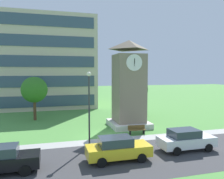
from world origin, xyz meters
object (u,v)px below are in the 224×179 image
(tree_near_tower, at_px, (136,90))
(parked_car_black, at_px, (2,159))
(clock_tower, at_px, (129,89))
(parked_car_white, at_px, (186,139))
(park_bench, at_px, (137,129))
(parked_car_yellow, at_px, (118,148))
(street_lamp, at_px, (89,101))
(tree_by_building, at_px, (34,90))

(tree_near_tower, distance_m, parked_car_black, 20.85)
(clock_tower, height_order, parked_car_white, clock_tower)
(park_bench, xyz_separation_m, parked_car_yellow, (-3.83, -5.96, 0.40))
(park_bench, relative_size, parked_car_black, 0.41)
(parked_car_yellow, bearing_deg, parked_car_white, 5.68)
(street_lamp, distance_m, tree_by_building, 13.30)
(street_lamp, height_order, parked_car_yellow, street_lamp)
(street_lamp, relative_size, parked_car_black, 1.43)
(clock_tower, height_order, parked_car_black, clock_tower)
(parked_car_white, bearing_deg, tree_near_tower, 85.05)
(parked_car_black, bearing_deg, tree_by_building, 86.68)
(tree_by_building, bearing_deg, parked_car_black, -93.32)
(park_bench, relative_size, parked_car_white, 0.40)
(street_lamp, xyz_separation_m, parked_car_yellow, (1.45, -3.43, -3.00))
(street_lamp, bearing_deg, parked_car_black, -150.43)
(park_bench, bearing_deg, street_lamp, -154.36)
(clock_tower, relative_size, park_bench, 5.40)
(parked_car_black, xyz_separation_m, parked_car_yellow, (7.49, -0.00, 0.00))
(park_bench, distance_m, parked_car_white, 5.77)
(tree_by_building, relative_size, parked_car_black, 1.29)
(tree_near_tower, distance_m, parked_car_white, 14.37)
(street_lamp, distance_m, tree_near_tower, 14.06)
(parked_car_black, bearing_deg, street_lamp, 29.57)
(clock_tower, xyz_separation_m, tree_by_building, (-10.71, 6.47, -0.41))
(tree_near_tower, distance_m, tree_by_building, 13.73)
(park_bench, xyz_separation_m, parked_car_white, (2.06, -5.38, 0.40))
(park_bench, bearing_deg, parked_car_black, -152.22)
(tree_near_tower, bearing_deg, tree_by_building, 175.38)
(clock_tower, distance_m, park_bench, 5.12)
(parked_car_yellow, bearing_deg, parked_car_black, 179.98)
(parked_car_black, height_order, parked_car_white, same)
(clock_tower, distance_m, street_lamp, 8.06)
(park_bench, xyz_separation_m, tree_by_building, (-10.41, 9.74, 3.52))
(clock_tower, relative_size, tree_by_building, 1.73)
(park_bench, distance_m, street_lamp, 6.77)
(street_lamp, height_order, tree_near_tower, street_lamp)
(street_lamp, distance_m, parked_car_yellow, 4.78)
(street_lamp, xyz_separation_m, tree_by_building, (-5.13, 12.27, 0.12))
(park_bench, height_order, parked_car_yellow, parked_car_yellow)
(tree_by_building, height_order, parked_car_white, tree_by_building)
(street_lamp, xyz_separation_m, tree_near_tower, (8.55, 11.17, -0.05))
(tree_by_building, bearing_deg, parked_car_yellow, -67.27)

